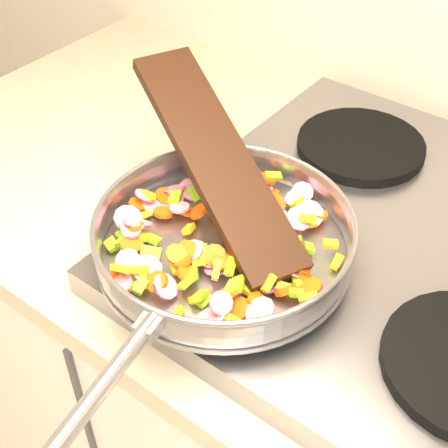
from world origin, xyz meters
The scene contains 6 objects.
cooktop centered at (-0.70, 1.67, 0.92)m, with size 0.60×0.60×0.04m, color #939399.
grate_fl centered at (-0.84, 1.52, 0.95)m, with size 0.19×0.19×0.02m, color black.
grate_bl centered at (-0.84, 1.81, 0.95)m, with size 0.19×0.19×0.02m, color black.
saute_pan centered at (-0.86, 1.49, 0.98)m, with size 0.34×0.51×0.05m.
vegetable_heap centered at (-0.86, 1.50, 0.98)m, with size 0.29×0.29×0.05m.
wooden_spatula centered at (-0.91, 1.55, 1.04)m, with size 0.34×0.08×0.02m, color black.
Camera 1 is at (-0.53, 1.07, 1.48)m, focal length 50.00 mm.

